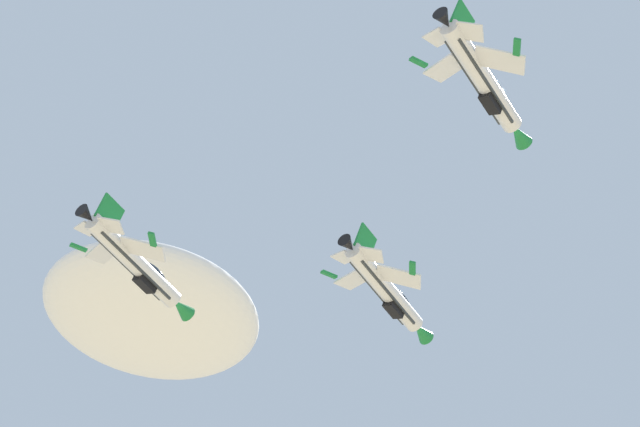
% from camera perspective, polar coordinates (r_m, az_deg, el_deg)
% --- Properties ---
extents(cloud_high_distant, '(52.22, 43.43, 14.46)m').
position_cam_1_polar(cloud_high_distant, '(291.83, -7.73, -4.55)').
color(cloud_high_distant, white).
extents(fighter_jet_lead, '(15.06, 10.13, 4.97)m').
position_cam_1_polar(fighter_jet_lead, '(116.45, 3.07, -3.54)').
color(fighter_jet_lead, silver).
extents(fighter_jet_left_wing, '(15.06, 10.14, 4.97)m').
position_cam_1_polar(fighter_jet_left_wing, '(112.73, -8.46, -2.30)').
color(fighter_jet_left_wing, silver).
extents(fighter_jet_right_wing, '(15.06, 10.04, 5.14)m').
position_cam_1_polar(fighter_jet_right_wing, '(104.16, 7.53, 6.11)').
color(fighter_jet_right_wing, silver).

